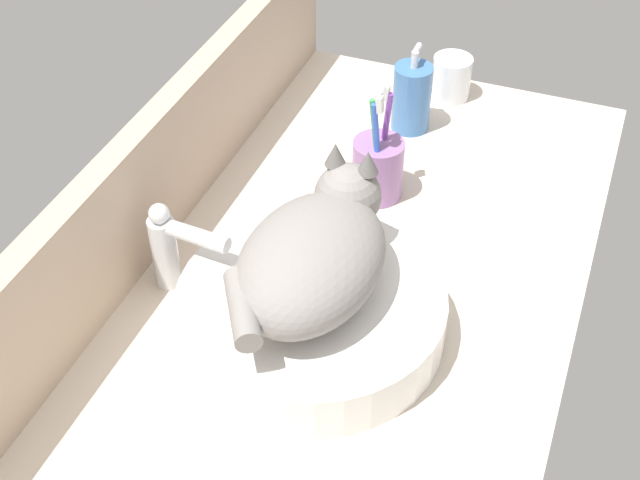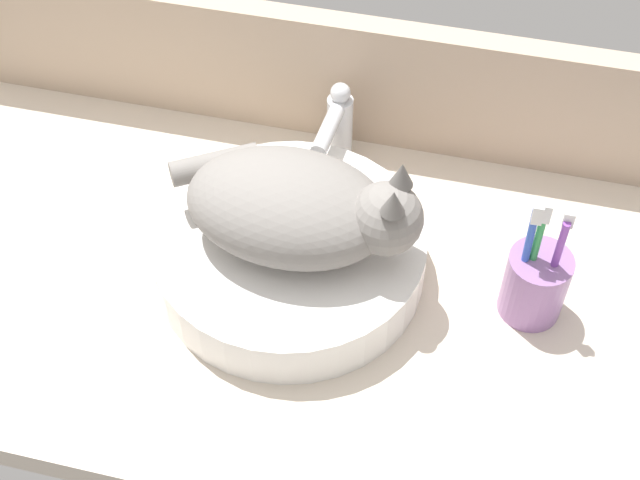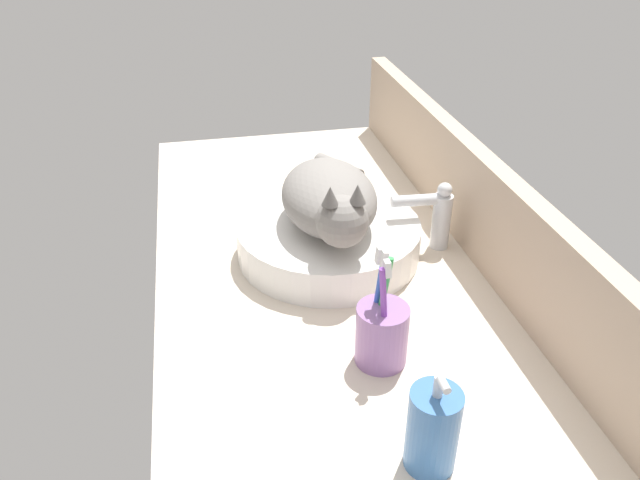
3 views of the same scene
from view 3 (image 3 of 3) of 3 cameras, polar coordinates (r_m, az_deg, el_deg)
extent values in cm
cube|color=beige|center=(117.69, 0.39, -2.86)|extent=(131.19, 61.57, 4.00)
cube|color=tan|center=(120.38, 14.04, 3.48)|extent=(131.19, 3.60, 19.56)
cylinder|color=white|center=(117.20, 0.79, 0.10)|extent=(34.26, 34.26, 6.76)
ellipsoid|color=gray|center=(112.87, 0.82, 3.96)|extent=(25.65, 17.97, 11.00)
sphere|color=gray|center=(101.91, 2.03, 1.70)|extent=(8.80, 8.80, 8.80)
cone|color=#635F5B|center=(98.93, 3.45, 4.25)|extent=(2.80, 2.80, 3.20)
cone|color=#635F5B|center=(98.10, 0.94, 4.06)|extent=(2.80, 2.80, 3.20)
cylinder|color=gray|center=(122.69, 1.69, 6.55)|extent=(11.02, 8.56, 3.20)
cylinder|color=silver|center=(120.88, 11.02, 1.68)|extent=(3.60, 3.60, 11.00)
cylinder|color=silver|center=(117.14, 8.93, 3.61)|extent=(2.92, 10.13, 2.20)
sphere|color=silver|center=(117.79, 11.34, 4.52)|extent=(2.80, 2.80, 2.80)
cylinder|color=#3F72B2|center=(79.19, 10.26, -16.72)|extent=(6.39, 6.39, 11.50)
cylinder|color=silver|center=(74.10, 10.78, -13.00)|extent=(1.20, 1.20, 2.80)
cylinder|color=silver|center=(72.36, 11.24, -12.84)|extent=(2.20, 1.00, 1.00)
cylinder|color=#996BA8|center=(92.73, 5.66, -8.62)|extent=(7.77, 7.77, 9.50)
cylinder|color=purple|center=(88.99, 5.89, -7.17)|extent=(1.18, 2.23, 17.03)
cube|color=white|center=(84.01, 6.19, -2.62)|extent=(1.24, 0.99, 2.47)
cylinder|color=green|center=(90.94, 5.58, -6.19)|extent=(0.95, 2.95, 16.99)
cube|color=white|center=(86.07, 5.87, -1.69)|extent=(1.21, 1.08, 2.48)
cylinder|color=blue|center=(91.50, 5.18, -5.90)|extent=(1.27, 2.54, 17.02)
cube|color=white|center=(86.66, 5.44, -1.41)|extent=(1.25, 1.03, 2.49)
camera|label=1|loc=(1.73, -17.88, 37.16)|focal=50.00mm
camera|label=2|loc=(0.94, -54.95, 37.47)|focal=50.00mm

